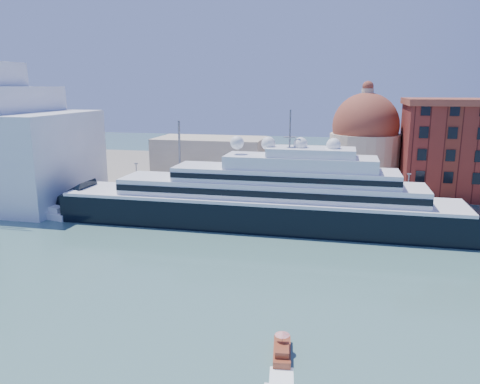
# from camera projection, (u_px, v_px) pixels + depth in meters

# --- Properties ---
(ground) EXTENTS (400.00, 400.00, 0.00)m
(ground) POSITION_uv_depth(u_px,v_px,m) (231.00, 267.00, 74.42)
(ground) COLOR #365D5B
(ground) RESTS_ON ground
(quay) EXTENTS (180.00, 10.00, 2.50)m
(quay) POSITION_uv_depth(u_px,v_px,m) (266.00, 207.00, 106.50)
(quay) COLOR gray
(quay) RESTS_ON ground
(land) EXTENTS (260.00, 72.00, 2.00)m
(land) POSITION_uv_depth(u_px,v_px,m) (287.00, 175.00, 145.59)
(land) COLOR slate
(land) RESTS_ON ground
(quay_fence) EXTENTS (180.00, 0.10, 1.20)m
(quay_fence) POSITION_uv_depth(u_px,v_px,m) (262.00, 204.00, 101.81)
(quay_fence) COLOR slate
(quay_fence) RESTS_ON quay
(superyacht) EXTENTS (92.64, 12.84, 27.69)m
(superyacht) POSITION_uv_depth(u_px,v_px,m) (245.00, 203.00, 95.77)
(superyacht) COLOR black
(superyacht) RESTS_ON ground
(service_barge) EXTENTS (12.89, 6.68, 2.76)m
(service_barge) POSITION_uv_depth(u_px,v_px,m) (49.00, 213.00, 102.70)
(service_barge) COLOR white
(service_barge) RESTS_ON ground
(water_taxi) EXTENTS (2.47, 5.66, 2.60)m
(water_taxi) POSITION_uv_depth(u_px,v_px,m) (282.00, 350.00, 49.72)
(water_taxi) COLOR brown
(water_taxi) RESTS_ON ground
(church) EXTENTS (66.00, 18.00, 25.50)m
(church) POSITION_uv_depth(u_px,v_px,m) (304.00, 152.00, 125.59)
(church) COLOR beige
(church) RESTS_ON land
(lamp_posts) EXTENTS (120.80, 2.40, 18.00)m
(lamp_posts) POSITION_uv_depth(u_px,v_px,m) (210.00, 169.00, 105.64)
(lamp_posts) COLOR slate
(lamp_posts) RESTS_ON quay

